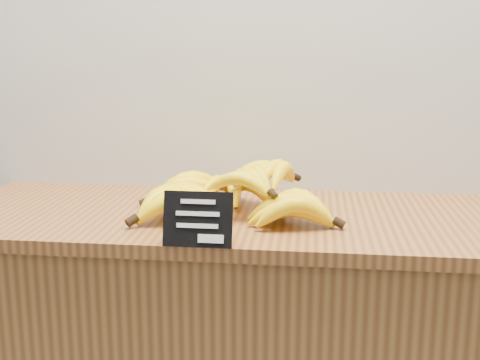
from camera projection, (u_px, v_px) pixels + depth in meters
The scene contains 3 objects.
counter_top at pixel (243, 218), 1.44m from camera, with size 1.44×0.54×0.03m, color #925C2D.
chalkboard_sign at pixel (198, 219), 1.18m from camera, with size 0.14×0.01×0.11m, color black.
banana_pile at pixel (230, 194), 1.42m from camera, with size 0.50×0.41×0.11m.
Camera 1 is at (0.19, 1.37, 1.32)m, focal length 45.00 mm.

